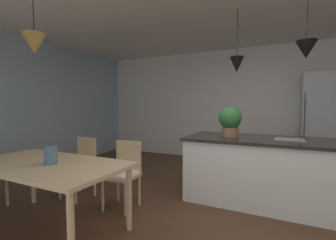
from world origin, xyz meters
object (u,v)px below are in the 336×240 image
at_px(chair_far_left, 80,165).
at_px(potted_plant_on_island, 230,120).
at_px(chair_far_right, 123,172).
at_px(refrigerator, 319,124).
at_px(kitchen_island, 266,170).
at_px(dining_table, 46,169).
at_px(vase_on_dining_table, 51,155).

relative_size(chair_far_left, potted_plant_on_island, 1.98).
xyz_separation_m(chair_far_right, refrigerator, (2.54, 2.95, 0.52)).
bearing_deg(kitchen_island, chair_far_right, -150.57).
distance_m(dining_table, potted_plant_on_island, 2.45).
xyz_separation_m(kitchen_island, vase_on_dining_table, (-1.98, -1.82, 0.37)).
xyz_separation_m(chair_far_left, kitchen_island, (2.50, 0.96, -0.01)).
bearing_deg(refrigerator, chair_far_left, -138.52).
relative_size(chair_far_right, potted_plant_on_island, 1.98).
xyz_separation_m(dining_table, chair_far_left, (-0.40, 0.84, -0.20)).
distance_m(chair_far_left, refrigerator, 4.48).
xyz_separation_m(refrigerator, vase_on_dining_table, (-2.82, -3.81, -0.16)).
xyz_separation_m(dining_table, kitchen_island, (2.10, 1.80, -0.21)).
xyz_separation_m(chair_far_right, kitchen_island, (1.70, 0.96, -0.01)).
bearing_deg(chair_far_right, refrigerator, 49.23).
distance_m(chair_far_right, kitchen_island, 1.95).
height_order(chair_far_right, refrigerator, refrigerator).
bearing_deg(refrigerator, kitchen_island, -112.90).
relative_size(chair_far_right, kitchen_island, 0.40).
relative_size(dining_table, chair_far_right, 2.04).
relative_size(chair_far_left, vase_on_dining_table, 4.65).
distance_m(chair_far_left, potted_plant_on_island, 2.31).
bearing_deg(potted_plant_on_island, refrigerator, 55.90).
bearing_deg(chair_far_left, kitchen_island, 21.05).
height_order(chair_far_left, chair_far_right, same).
height_order(dining_table, kitchen_island, kitchen_island).
relative_size(dining_table, vase_on_dining_table, 9.49).
relative_size(refrigerator, potted_plant_on_island, 4.52).
bearing_deg(kitchen_island, dining_table, -139.41).
xyz_separation_m(chair_far_left, refrigerator, (3.34, 2.95, 0.52)).
relative_size(kitchen_island, refrigerator, 1.10).
relative_size(chair_far_right, refrigerator, 0.44).
relative_size(dining_table, refrigerator, 0.89).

